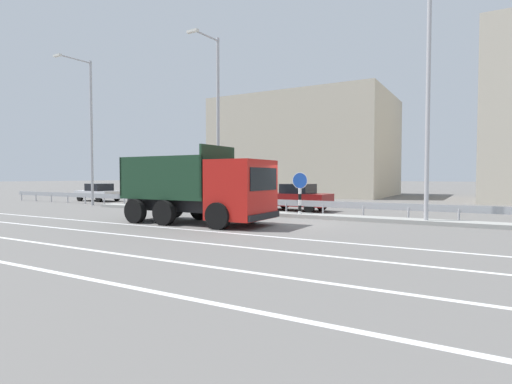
% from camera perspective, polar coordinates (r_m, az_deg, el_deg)
% --- Properties ---
extents(ground_plane, '(320.00, 320.00, 0.00)m').
position_cam_1_polar(ground_plane, '(17.16, 5.04, -4.55)').
color(ground_plane, '#605E5B').
extents(lane_strip_0, '(54.33, 0.16, 0.01)m').
position_cam_1_polar(lane_strip_0, '(16.19, -12.65, -5.00)').
color(lane_strip_0, silver).
rests_on(lane_strip_0, ground_plane).
extents(lane_strip_1, '(54.33, 0.16, 0.01)m').
position_cam_1_polar(lane_strip_1, '(14.67, -18.45, -5.81)').
color(lane_strip_1, silver).
rests_on(lane_strip_1, ground_plane).
extents(lane_strip_2, '(54.33, 0.16, 0.01)m').
position_cam_1_polar(lane_strip_2, '(13.18, -26.54, -6.83)').
color(lane_strip_2, silver).
rests_on(lane_strip_2, ground_plane).
extents(median_island, '(29.88, 1.10, 0.18)m').
position_cam_1_polar(median_island, '(19.74, 8.51, -3.42)').
color(median_island, gray).
rests_on(median_island, ground_plane).
extents(median_guardrail, '(54.33, 0.09, 0.78)m').
position_cam_1_polar(median_guardrail, '(20.65, 9.54, -1.84)').
color(median_guardrail, '#9EA0A5').
rests_on(median_guardrail, ground_plane).
extents(dump_truck, '(6.83, 2.88, 3.31)m').
position_cam_1_polar(dump_truck, '(16.87, -6.05, -0.14)').
color(dump_truck, red).
rests_on(dump_truck, ground_plane).
extents(median_road_sign, '(0.82, 0.16, 2.23)m').
position_cam_1_polar(median_road_sign, '(19.98, 6.29, -0.12)').
color(median_road_sign, white).
rests_on(median_road_sign, ground_plane).
extents(street_lamp_0, '(0.71, 2.59, 10.03)m').
position_cam_1_polar(street_lamp_0, '(30.29, -22.75, 8.75)').
color(street_lamp_0, '#ADADB2').
rests_on(street_lamp_0, ground_plane).
extents(street_lamp_1, '(0.71, 2.23, 9.70)m').
position_cam_1_polar(street_lamp_1, '(22.62, -5.70, 10.66)').
color(street_lamp_1, '#ADADB2').
rests_on(street_lamp_1, ground_plane).
extents(street_lamp_2, '(0.71, 2.59, 10.76)m').
position_cam_1_polar(street_lamp_2, '(18.52, 23.35, 14.21)').
color(street_lamp_2, '#ADADB2').
rests_on(street_lamp_2, ground_plane).
extents(parked_car_0, '(3.97, 2.02, 1.44)m').
position_cam_1_polar(parked_car_0, '(35.20, -21.56, -0.05)').
color(parked_car_0, silver).
rests_on(parked_car_0, ground_plane).
extents(parked_car_1, '(4.88, 1.92, 1.29)m').
position_cam_1_polar(parked_car_1, '(30.98, -13.85, -0.34)').
color(parked_car_1, '#B27A14').
rests_on(parked_car_1, ground_plane).
extents(parked_car_2, '(4.08, 1.95, 1.47)m').
position_cam_1_polar(parked_car_2, '(27.39, -5.29, -0.46)').
color(parked_car_2, '#335B33').
rests_on(parked_car_2, ground_plane).
extents(parked_car_3, '(4.15, 2.07, 1.59)m').
position_cam_1_polar(parked_car_3, '(23.69, 5.82, -0.78)').
color(parked_car_3, maroon).
rests_on(parked_car_3, ground_plane).
extents(background_building_0, '(17.88, 12.85, 10.40)m').
position_cam_1_polar(background_building_0, '(44.69, 7.19, 6.29)').
color(background_building_0, '#B7AD99').
rests_on(background_building_0, ground_plane).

